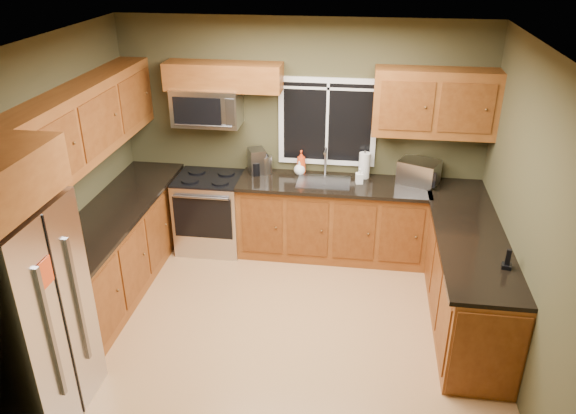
% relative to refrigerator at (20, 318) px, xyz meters
% --- Properties ---
extents(floor, '(4.20, 4.20, 0.00)m').
position_rel_refrigerator_xyz_m(floor, '(1.74, 1.30, -0.90)').
color(floor, '#AB7A4B').
rests_on(floor, ground).
extents(ceiling, '(4.20, 4.20, 0.00)m').
position_rel_refrigerator_xyz_m(ceiling, '(1.74, 1.30, 1.80)').
color(ceiling, white).
rests_on(ceiling, back_wall).
extents(back_wall, '(4.20, 0.00, 4.20)m').
position_rel_refrigerator_xyz_m(back_wall, '(1.74, 3.10, 0.45)').
color(back_wall, '#3C3922').
rests_on(back_wall, ground).
extents(front_wall, '(4.20, 0.00, 4.20)m').
position_rel_refrigerator_xyz_m(front_wall, '(1.74, -0.50, 0.45)').
color(front_wall, '#3C3922').
rests_on(front_wall, ground).
extents(left_wall, '(0.00, 3.60, 3.60)m').
position_rel_refrigerator_xyz_m(left_wall, '(-0.36, 1.30, 0.45)').
color(left_wall, '#3C3922').
rests_on(left_wall, ground).
extents(right_wall, '(0.00, 3.60, 3.60)m').
position_rel_refrigerator_xyz_m(right_wall, '(3.84, 1.30, 0.45)').
color(right_wall, '#3C3922').
rests_on(right_wall, ground).
extents(window, '(1.12, 0.03, 1.02)m').
position_rel_refrigerator_xyz_m(window, '(2.04, 3.08, 0.65)').
color(window, white).
rests_on(window, back_wall).
extents(base_cabinets_left, '(0.60, 2.65, 0.90)m').
position_rel_refrigerator_xyz_m(base_cabinets_left, '(-0.06, 1.78, -0.45)').
color(base_cabinets_left, brown).
rests_on(base_cabinets_left, ground).
extents(countertop_left, '(0.65, 2.65, 0.04)m').
position_rel_refrigerator_xyz_m(countertop_left, '(-0.04, 1.78, 0.02)').
color(countertop_left, black).
rests_on(countertop_left, base_cabinets_left).
extents(base_cabinets_back, '(2.17, 0.60, 0.90)m').
position_rel_refrigerator_xyz_m(base_cabinets_back, '(2.15, 2.80, -0.45)').
color(base_cabinets_back, brown).
rests_on(base_cabinets_back, ground).
extents(countertop_back, '(2.17, 0.65, 0.04)m').
position_rel_refrigerator_xyz_m(countertop_back, '(2.15, 2.78, 0.02)').
color(countertop_back, black).
rests_on(countertop_back, base_cabinets_back).
extents(base_cabinets_peninsula, '(0.60, 2.52, 0.90)m').
position_rel_refrigerator_xyz_m(base_cabinets_peninsula, '(3.54, 1.84, -0.45)').
color(base_cabinets_peninsula, brown).
rests_on(base_cabinets_peninsula, ground).
extents(countertop_peninsula, '(0.65, 2.50, 0.04)m').
position_rel_refrigerator_xyz_m(countertop_peninsula, '(3.51, 1.85, 0.02)').
color(countertop_peninsula, black).
rests_on(countertop_peninsula, base_cabinets_peninsula).
extents(upper_cabinets_left, '(0.33, 2.65, 0.72)m').
position_rel_refrigerator_xyz_m(upper_cabinets_left, '(-0.20, 1.78, 0.96)').
color(upper_cabinets_left, brown).
rests_on(upper_cabinets_left, left_wall).
extents(upper_cabinets_back_left, '(1.30, 0.33, 0.30)m').
position_rel_refrigerator_xyz_m(upper_cabinets_back_left, '(0.89, 2.94, 1.17)').
color(upper_cabinets_back_left, brown).
rests_on(upper_cabinets_back_left, back_wall).
extents(upper_cabinets_back_right, '(1.30, 0.33, 0.72)m').
position_rel_refrigerator_xyz_m(upper_cabinets_back_right, '(3.19, 2.94, 0.96)').
color(upper_cabinets_back_right, brown).
rests_on(upper_cabinets_back_right, back_wall).
extents(refrigerator, '(0.74, 0.90, 1.80)m').
position_rel_refrigerator_xyz_m(refrigerator, '(0.00, 0.00, 0.00)').
color(refrigerator, '#B7B7BC').
rests_on(refrigerator, ground).
extents(range, '(0.76, 0.69, 0.94)m').
position_rel_refrigerator_xyz_m(range, '(0.69, 2.77, -0.43)').
color(range, '#B7B7BC').
rests_on(range, ground).
extents(microwave, '(0.76, 0.41, 0.42)m').
position_rel_refrigerator_xyz_m(microwave, '(0.69, 2.91, 0.83)').
color(microwave, '#B7B7BC').
rests_on(microwave, back_wall).
extents(sink, '(0.60, 0.42, 0.36)m').
position_rel_refrigerator_xyz_m(sink, '(2.04, 2.79, 0.05)').
color(sink, slate).
rests_on(sink, countertop_back).
extents(toaster_oven, '(0.51, 0.47, 0.26)m').
position_rel_refrigerator_xyz_m(toaster_oven, '(3.10, 2.91, 0.17)').
color(toaster_oven, '#B7B7BC').
rests_on(toaster_oven, countertop_back).
extents(coffee_maker, '(0.25, 0.28, 0.29)m').
position_rel_refrigerator_xyz_m(coffee_maker, '(1.24, 2.94, 0.18)').
color(coffee_maker, slate).
rests_on(coffee_maker, countertop_back).
extents(kettle, '(0.19, 0.19, 0.26)m').
position_rel_refrigerator_xyz_m(kettle, '(1.35, 2.95, 0.16)').
color(kettle, '#B7B7BC').
rests_on(kettle, countertop_back).
extents(paper_towel_roll, '(0.16, 0.16, 0.33)m').
position_rel_refrigerator_xyz_m(paper_towel_roll, '(2.49, 2.98, 0.19)').
color(paper_towel_roll, white).
rests_on(paper_towel_roll, countertop_back).
extents(soap_bottle_a, '(0.11, 0.11, 0.28)m').
position_rel_refrigerator_xyz_m(soap_bottle_a, '(1.75, 3.00, 0.18)').
color(soap_bottle_a, '#E84215').
rests_on(soap_bottle_a, countertop_back).
extents(soap_bottle_b, '(0.09, 0.09, 0.18)m').
position_rel_refrigerator_xyz_m(soap_bottle_b, '(2.44, 2.80, 0.13)').
color(soap_bottle_b, white).
rests_on(soap_bottle_b, countertop_back).
extents(soap_bottle_c, '(0.13, 0.13, 0.17)m').
position_rel_refrigerator_xyz_m(soap_bottle_c, '(1.74, 2.97, 0.12)').
color(soap_bottle_c, white).
rests_on(soap_bottle_c, countertop_back).
extents(cordless_phone, '(0.09, 0.09, 0.18)m').
position_rel_refrigerator_xyz_m(cordless_phone, '(3.72, 1.17, 0.09)').
color(cordless_phone, black).
rests_on(cordless_phone, countertop_peninsula).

